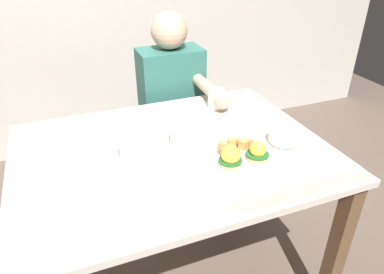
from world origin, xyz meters
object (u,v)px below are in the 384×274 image
dining_table (173,172)px  water_glass_far (180,137)px  eggs_benedict_plate (241,158)px  diner_person (174,103)px  water_glass_near (108,152)px  fork (125,134)px  fruit_bowl (284,137)px  coffee_mug (217,98)px

dining_table → water_glass_far: size_ratio=9.65×
eggs_benedict_plate → water_glass_far: bearing=133.8°
diner_person → water_glass_near: bearing=-126.8°
eggs_benedict_plate → fork: size_ratio=1.88×
dining_table → fork: 0.26m
water_glass_near → water_glass_far: 0.28m
fork → water_glass_far: 0.27m
dining_table → fruit_bowl: 0.47m
fruit_bowl → water_glass_far: 0.42m
water_glass_near → water_glass_far: bearing=1.4°
eggs_benedict_plate → dining_table: bearing=138.2°
coffee_mug → fork: 0.48m
dining_table → eggs_benedict_plate: size_ratio=4.44×
eggs_benedict_plate → coffee_mug: size_ratio=2.42×
fork → water_glass_far: size_ratio=1.15×
water_glass_near → fork: bearing=63.1°
dining_table → coffee_mug: size_ratio=10.75×
diner_person → eggs_benedict_plate: bearing=-90.4°
water_glass_near → coffee_mug: bearing=27.5°
dining_table → water_glass_far: (0.03, -0.00, 0.16)m
fruit_bowl → water_glass_far: bearing=164.3°
dining_table → eggs_benedict_plate: bearing=-41.8°
fork → water_glass_near: 0.23m
eggs_benedict_plate → fruit_bowl: bearing=16.5°
dining_table → water_glass_near: (-0.25, -0.01, 0.16)m
water_glass_near → eggs_benedict_plate: bearing=-21.1°
fork → diner_person: bearing=49.2°
water_glass_far → diner_person: bearing=73.5°
eggs_benedict_plate → fruit_bowl: size_ratio=2.25×
water_glass_far → eggs_benedict_plate: bearing=-46.2°
water_glass_near → diner_person: 0.77m
coffee_mug → dining_table: bearing=-138.3°
dining_table → water_glass_far: water_glass_far is taller
fruit_bowl → diner_person: size_ratio=0.11×
fruit_bowl → water_glass_near: (-0.68, 0.11, 0.02)m
dining_table → water_glass_near: water_glass_near is taller
fruit_bowl → coffee_mug: size_ratio=1.08×
eggs_benedict_plate → diner_person: (0.01, 0.78, -0.11)m
water_glass_near → diner_person: diner_person is taller
fork → diner_person: (0.36, 0.41, -0.09)m
fruit_bowl → water_glass_near: 0.69m
coffee_mug → water_glass_near: size_ratio=0.97×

